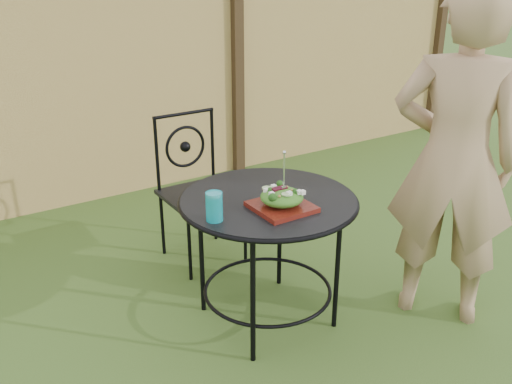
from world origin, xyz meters
TOP-DOWN VIEW (x-y plane):
  - ground at (0.00, 0.00)m, footprint 60.00×60.00m
  - fence at (-0.00, 2.19)m, footprint 8.00×0.12m
  - patio_table at (0.20, 0.03)m, footprint 0.92×0.92m
  - patio_chair at (0.23, 0.88)m, footprint 0.46×0.46m
  - diner at (1.05, -0.42)m, footprint 0.74×0.78m
  - salad_plate at (0.18, -0.12)m, footprint 0.27×0.27m
  - salad at (0.18, -0.12)m, footprint 0.21×0.21m
  - fork at (0.19, -0.12)m, footprint 0.01×0.01m
  - drinking_glass at (-0.16, -0.05)m, footprint 0.08×0.08m

SIDE VIEW (x-z plane):
  - ground at x=0.00m, z-range 0.00..0.00m
  - patio_chair at x=0.23m, z-range 0.03..0.98m
  - patio_table at x=0.20m, z-range 0.22..0.95m
  - salad_plate at x=0.18m, z-range 0.72..0.75m
  - salad at x=0.18m, z-range 0.75..0.83m
  - drinking_glass at x=-0.16m, z-range 0.72..0.86m
  - diner at x=1.05m, z-range 0.00..1.79m
  - fork at x=0.19m, z-range 0.83..1.01m
  - fence at x=0.00m, z-range 0.00..1.90m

